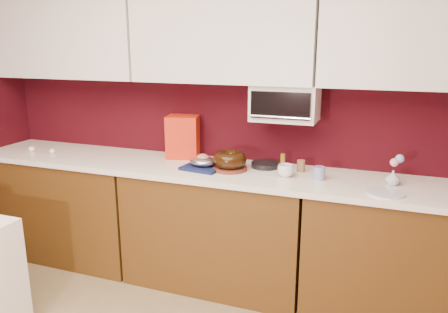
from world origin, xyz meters
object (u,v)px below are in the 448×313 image
bundt_cake (230,159)px  foil_ham_nest (203,161)px  flower_vase (393,177)px  toaster_oven (285,103)px  coffee_mug (286,169)px  pandoro_box (183,136)px  blue_jar (319,173)px

bundt_cake → foil_ham_nest: 0.20m
foil_ham_nest → flower_vase: size_ratio=1.78×
toaster_oven → bundt_cake: size_ratio=1.89×
bundt_cake → coffee_mug: (0.41, -0.02, -0.03)m
toaster_oven → pandoro_box: toaster_oven is taller
bundt_cake → foil_ham_nest: bearing=-169.6°
foil_ham_nest → coffee_mug: bearing=1.2°
foil_ham_nest → flower_vase: flower_vase is taller
bundt_cake → flower_vase: 1.08m
toaster_oven → coffee_mug: 0.47m
toaster_oven → pandoro_box: (-0.81, 0.05, -0.31)m
coffee_mug → flower_vase: bearing=5.4°
flower_vase → coffee_mug: bearing=-174.6°
blue_jar → toaster_oven: bearing=146.9°
flower_vase → toaster_oven: bearing=169.7°
foil_ham_nest → pandoro_box: (-0.27, 0.26, 0.11)m
toaster_oven → foil_ham_nest: size_ratio=2.35×
bundt_cake → foil_ham_nest: size_ratio=1.24×
bundt_cake → blue_jar: (0.63, -0.01, -0.04)m
toaster_oven → flower_vase: bearing=-10.3°
toaster_oven → flower_vase: (0.74, -0.13, -0.42)m
blue_jar → bundt_cake: bearing=179.2°
foil_ham_nest → pandoro_box: pandoro_box is taller
bundt_cake → flower_vase: bundt_cake is taller
toaster_oven → blue_jar: (0.28, -0.18, -0.43)m
coffee_mug → flower_vase: size_ratio=0.96×
toaster_oven → bundt_cake: toaster_oven is taller
toaster_oven → flower_vase: size_ratio=4.18×
pandoro_box → coffee_mug: 0.92m
bundt_cake → flower_vase: bearing=2.2°
toaster_oven → bundt_cake: bearing=-153.2°
toaster_oven → foil_ham_nest: toaster_oven is taller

